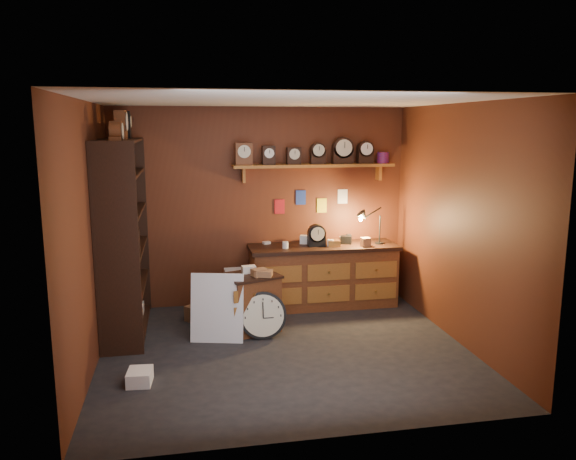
# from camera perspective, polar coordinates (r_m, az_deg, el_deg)

# --- Properties ---
(floor) EXTENTS (4.00, 4.00, 0.00)m
(floor) POSITION_cam_1_polar(r_m,az_deg,el_deg) (6.35, -0.27, -12.14)
(floor) COLOR black
(floor) RESTS_ON ground
(room_shell) EXTENTS (4.02, 3.62, 2.71)m
(room_shell) POSITION_cam_1_polar(r_m,az_deg,el_deg) (6.02, -0.05, 3.59)
(room_shell) COLOR #582815
(room_shell) RESTS_ON ground
(shelving_unit) EXTENTS (0.47, 1.60, 2.58)m
(shelving_unit) POSITION_cam_1_polar(r_m,az_deg,el_deg) (6.88, -16.65, 0.10)
(shelving_unit) COLOR black
(shelving_unit) RESTS_ON ground
(workbench) EXTENTS (2.03, 0.66, 1.36)m
(workbench) POSITION_cam_1_polar(r_m,az_deg,el_deg) (7.73, 3.60, -4.28)
(workbench) COLOR brown
(workbench) RESTS_ON ground
(low_cabinet) EXTENTS (0.75, 0.69, 0.79)m
(low_cabinet) POSITION_cam_1_polar(r_m,az_deg,el_deg) (6.82, -3.72, -7.10)
(low_cabinet) COLOR brown
(low_cabinet) RESTS_ON ground
(big_round_clock) EXTENTS (0.56, 0.18, 0.56)m
(big_round_clock) POSITION_cam_1_polar(r_m,az_deg,el_deg) (6.62, -2.59, -8.67)
(big_round_clock) COLOR black
(big_round_clock) RESTS_ON ground
(white_panel) EXTENTS (0.63, 0.31, 0.80)m
(white_panel) POSITION_cam_1_polar(r_m,az_deg,el_deg) (6.68, -7.14, -11.06)
(white_panel) COLOR silver
(white_panel) RESTS_ON ground
(mini_fridge) EXTENTS (0.54, 0.56, 0.55)m
(mini_fridge) POSITION_cam_1_polar(r_m,az_deg,el_deg) (7.52, -4.30, -6.28)
(mini_fridge) COLOR silver
(mini_fridge) RESTS_ON ground
(floor_box_a) EXTENTS (0.35, 0.33, 0.17)m
(floor_box_a) POSITION_cam_1_polar(r_m,az_deg,el_deg) (6.83, -6.10, -9.76)
(floor_box_a) COLOR brown
(floor_box_a) RESTS_ON ground
(floor_box_b) EXTENTS (0.25, 0.29, 0.14)m
(floor_box_b) POSITION_cam_1_polar(r_m,az_deg,el_deg) (5.76, -14.82, -14.23)
(floor_box_b) COLOR white
(floor_box_b) RESTS_ON ground
(floor_box_c) EXTENTS (0.34, 0.34, 0.20)m
(floor_box_c) POSITION_cam_1_polar(r_m,az_deg,el_deg) (7.33, -9.16, -8.30)
(floor_box_c) COLOR brown
(floor_box_c) RESTS_ON ground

